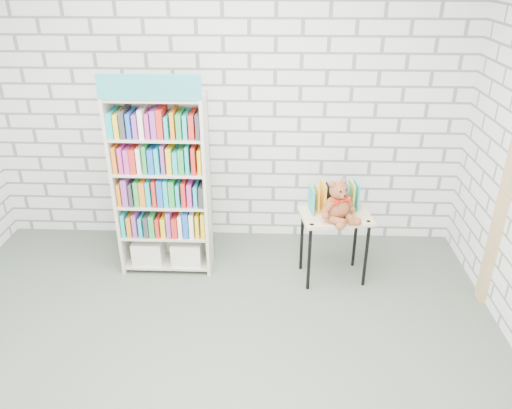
{
  "coord_description": "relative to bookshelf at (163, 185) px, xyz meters",
  "views": [
    {
      "loc": [
        0.47,
        -2.54,
        2.58
      ],
      "look_at": [
        0.33,
        0.95,
        0.85
      ],
      "focal_mm": 35.0,
      "sensor_mm": 36.0,
      "label": 1
    }
  ],
  "objects": [
    {
      "name": "room_shell",
      "position": [
        0.49,
        -1.36,
        0.96
      ],
      "size": [
        4.52,
        4.02,
        2.81
      ],
      "color": "silver",
      "rests_on": "ground"
    },
    {
      "name": "bookshelf",
      "position": [
        0.0,
        0.0,
        0.0
      ],
      "size": [
        0.8,
        0.31,
        1.81
      ],
      "color": "beige",
      "rests_on": "ground"
    },
    {
      "name": "door_trim",
      "position": [
        2.72,
        -0.41,
        0.23
      ],
      "size": [
        0.05,
        0.12,
        2.1
      ],
      "primitive_type": "cube",
      "color": "tan",
      "rests_on": "ground"
    },
    {
      "name": "table_books",
      "position": [
        1.48,
        -0.03,
        -0.07
      ],
      "size": [
        0.43,
        0.24,
        0.24
      ],
      "color": "#29AAB4",
      "rests_on": "display_table"
    },
    {
      "name": "display_table",
      "position": [
        1.49,
        -0.12,
        -0.28
      ],
      "size": [
        0.64,
        0.49,
        0.63
      ],
      "color": "#D3B27E",
      "rests_on": "ground"
    },
    {
      "name": "ground",
      "position": [
        0.49,
        -1.36,
        -0.82
      ],
      "size": [
        4.5,
        4.5,
        0.0
      ],
      "primitive_type": "plane",
      "color": "#4C5749",
      "rests_on": "ground"
    },
    {
      "name": "teddy_bear",
      "position": [
        1.5,
        -0.21,
        -0.05
      ],
      "size": [
        0.33,
        0.32,
        0.35
      ],
      "color": "brown",
      "rests_on": "display_table"
    }
  ]
}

